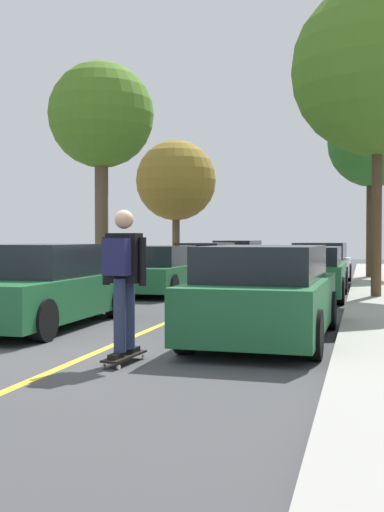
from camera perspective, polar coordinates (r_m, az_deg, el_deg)
name	(u,v)px	position (r m, az deg, el deg)	size (l,w,h in m)	color
ground	(97,352)	(8.67, -8.52, -8.54)	(80.00, 80.00, 0.00)	#424244
center_line	(180,317)	(12.40, -1.05, -5.45)	(0.12, 39.20, 0.01)	gold
parked_car_left_nearest	(38,287)	(11.35, -13.67, -2.68)	(2.05, 4.36, 1.42)	#1E5B33
parked_car_left_near	(157,270)	(17.40, -3.15, -1.31)	(1.95, 4.40, 1.32)	#1E5B33
parked_car_left_far	(206,262)	(22.72, 1.24, -0.55)	(1.86, 4.48, 1.36)	navy
parked_car_left_farthest	(238,257)	(28.56, 4.12, -0.06)	(2.02, 4.72, 1.43)	maroon
parked_car_right_nearest	(265,293)	(9.53, 6.61, -3.34)	(1.94, 4.21, 1.41)	#1E5B33
parked_car_right_near	(306,272)	(16.39, 10.20, -1.44)	(1.98, 4.27, 1.31)	#1E5B33
parked_car_right_far	(320,263)	(21.81, 11.44, -0.66)	(1.99, 4.16, 1.37)	white
street_tree_left_nearest	(101,117)	(18.44, -8.14, 12.23)	(2.96, 2.96, 6.34)	brown
street_tree_left_near	(176,181)	(25.15, -1.45, 6.76)	(3.15, 3.15, 5.24)	brown
street_tree_right_nearest	(378,69)	(16.26, 16.31, 15.77)	(4.08, 4.08, 7.44)	#4C3823
street_tree_right_near	(373,144)	(24.11, 15.91, 9.67)	(3.22, 3.22, 6.46)	#3D2D1E
fire_hydrant	(56,283)	(15.23, -12.09, -2.35)	(0.20, 0.20, 0.70)	#B2140F
skateboard	(124,357)	(7.85, -6.08, -8.96)	(0.30, 0.86, 0.10)	black
skateboarder	(123,273)	(7.69, -6.21, -1.50)	(0.59, 0.71, 1.76)	black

